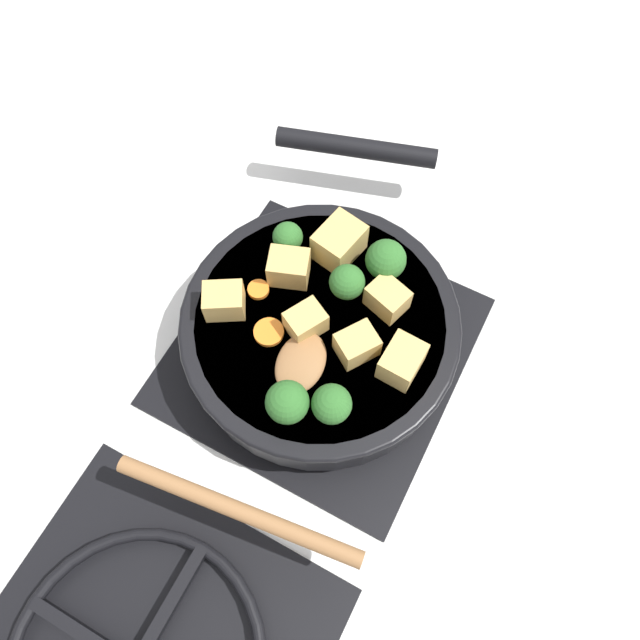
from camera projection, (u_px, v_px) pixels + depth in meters
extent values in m
plane|color=silver|center=(320.00, 351.00, 0.72)|extent=(2.40, 2.40, 0.00)
cube|color=black|center=(320.00, 350.00, 0.72)|extent=(0.31, 0.31, 0.01)
torus|color=black|center=(320.00, 344.00, 0.70)|extent=(0.24, 0.24, 0.01)
cube|color=black|center=(320.00, 344.00, 0.70)|extent=(0.01, 0.23, 0.01)
cube|color=black|center=(320.00, 344.00, 0.70)|extent=(0.23, 0.01, 0.01)
cylinder|color=black|center=(320.00, 332.00, 0.67)|extent=(0.29, 0.29, 0.06)
cylinder|color=brown|center=(320.00, 330.00, 0.67)|extent=(0.26, 0.26, 0.05)
torus|color=black|center=(320.00, 322.00, 0.65)|extent=(0.29, 0.29, 0.01)
cylinder|color=black|center=(356.00, 148.00, 0.76)|extent=(0.19, 0.08, 0.02)
ellipsoid|color=olive|center=(301.00, 363.00, 0.62)|extent=(0.06, 0.07, 0.01)
cylinder|color=olive|center=(238.00, 510.00, 0.55)|extent=(0.24, 0.04, 0.02)
cube|color=tan|center=(306.00, 322.00, 0.63)|extent=(0.04, 0.05, 0.03)
cube|color=tan|center=(289.00, 268.00, 0.65)|extent=(0.05, 0.05, 0.03)
cube|color=tan|center=(387.00, 298.00, 0.64)|extent=(0.05, 0.04, 0.03)
cube|color=tan|center=(339.00, 242.00, 0.66)|extent=(0.05, 0.06, 0.04)
cube|color=tan|center=(224.00, 301.00, 0.63)|extent=(0.05, 0.05, 0.03)
cube|color=tan|center=(357.00, 345.00, 0.61)|extent=(0.05, 0.05, 0.03)
cube|color=tan|center=(402.00, 361.00, 0.61)|extent=(0.04, 0.04, 0.03)
cylinder|color=#709956|center=(384.00, 270.00, 0.66)|extent=(0.01, 0.01, 0.01)
sphere|color=#2D6628|center=(386.00, 260.00, 0.64)|extent=(0.04, 0.04, 0.04)
cylinder|color=#709956|center=(346.00, 291.00, 0.65)|extent=(0.01, 0.01, 0.01)
sphere|color=#2D6628|center=(347.00, 282.00, 0.63)|extent=(0.04, 0.04, 0.04)
cylinder|color=#709956|center=(289.00, 246.00, 0.67)|extent=(0.01, 0.01, 0.01)
sphere|color=#2D6628|center=(288.00, 237.00, 0.66)|extent=(0.03, 0.03, 0.03)
cylinder|color=#709956|center=(288.00, 409.00, 0.60)|extent=(0.01, 0.01, 0.01)
sphere|color=#2D6628|center=(287.00, 402.00, 0.58)|extent=(0.04, 0.04, 0.04)
cylinder|color=#709956|center=(331.00, 410.00, 0.60)|extent=(0.01, 0.01, 0.01)
sphere|color=#2D6628|center=(332.00, 404.00, 0.58)|extent=(0.04, 0.04, 0.04)
cylinder|color=orange|center=(257.00, 291.00, 0.65)|extent=(0.02, 0.02, 0.01)
cylinder|color=orange|center=(269.00, 332.00, 0.63)|extent=(0.03, 0.03, 0.01)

